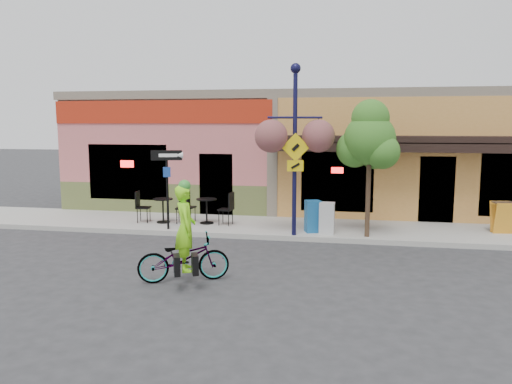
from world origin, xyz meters
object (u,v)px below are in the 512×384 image
at_px(bicycle, 184,258).
at_px(street_tree, 369,168).
at_px(newspaper_box_blue, 313,216).
at_px(building, 311,150).
at_px(lamp_post, 295,151).
at_px(cyclist_rider, 186,240).
at_px(newspaper_box_grey, 327,218).
at_px(one_way_sign, 167,190).

height_order(bicycle, street_tree, street_tree).
bearing_deg(bicycle, street_tree, -64.88).
bearing_deg(newspaper_box_blue, building, 75.60).
relative_size(lamp_post, newspaper_box_blue, 5.13).
bearing_deg(cyclist_rider, lamp_post, -46.56).
bearing_deg(lamp_post, street_tree, -10.43).
bearing_deg(street_tree, cyclist_rider, -131.66).
relative_size(newspaper_box_grey, street_tree, 0.24).
distance_m(one_way_sign, street_tree, 5.98).
xyz_separation_m(bicycle, cyclist_rider, (0.05, 0.00, 0.40)).
distance_m(cyclist_rider, lamp_post, 4.89).
bearing_deg(lamp_post, newspaper_box_blue, 29.98).
bearing_deg(street_tree, bicycle, -132.02).
height_order(bicycle, newspaper_box_blue, newspaper_box_blue).
relative_size(bicycle, cyclist_rider, 1.06).
relative_size(bicycle, newspaper_box_grey, 2.11).
distance_m(cyclist_rider, street_tree, 6.01).
bearing_deg(newspaper_box_blue, newspaper_box_grey, -39.23).
relative_size(cyclist_rider, street_tree, 0.47).
distance_m(building, one_way_sign, 7.79).
distance_m(building, newspaper_box_blue, 6.57).
height_order(bicycle, one_way_sign, one_way_sign).
bearing_deg(bicycle, one_way_sign, 1.61).
distance_m(lamp_post, newspaper_box_grey, 2.21).
xyz_separation_m(lamp_post, street_tree, (2.07, 0.20, -0.48)).
bearing_deg(cyclist_rider, bicycle, 67.15).
distance_m(lamp_post, one_way_sign, 4.05).
height_order(lamp_post, street_tree, lamp_post).
bearing_deg(one_way_sign, bicycle, -82.34).
bearing_deg(newspaper_box_blue, lamp_post, -153.64).
distance_m(bicycle, lamp_post, 5.06).
height_order(one_way_sign, newspaper_box_grey, one_way_sign).
bearing_deg(lamp_post, newspaper_box_grey, 5.55).
bearing_deg(bicycle, newspaper_box_blue, -49.78).
bearing_deg(newspaper_box_grey, one_way_sign, -174.64).
bearing_deg(bicycle, lamp_post, -47.13).
bearing_deg(newspaper_box_grey, cyclist_rider, -118.89).
xyz_separation_m(building, bicycle, (-1.84, -11.06, -1.74)).
xyz_separation_m(cyclist_rider, one_way_sign, (-2.01, 4.32, 0.44)).
relative_size(building, lamp_post, 3.74).
bearing_deg(newspaper_box_blue, bicycle, -136.38).
xyz_separation_m(building, newspaper_box_grey, (0.98, -6.49, -1.64)).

